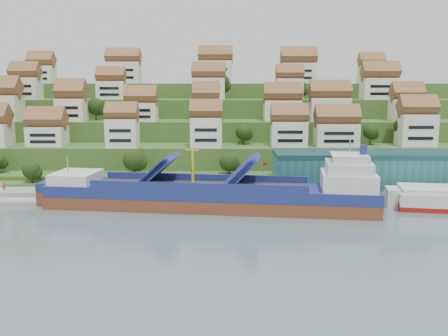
{
  "coord_description": "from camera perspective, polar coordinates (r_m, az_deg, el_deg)",
  "views": [
    {
      "loc": [
        8.86,
        -121.91,
        31.15
      ],
      "look_at": [
        7.64,
        14.0,
        8.0
      ],
      "focal_mm": 40.0,
      "sensor_mm": 36.0,
      "label": 1
    }
  ],
  "objects": [
    {
      "name": "warehouse",
      "position": [
        147.42,
        17.52,
        -0.14
      ],
      "size": [
        60.0,
        15.0,
        10.0
      ],
      "primitive_type": "cube",
      "color": "#246263",
      "rests_on": "quay"
    },
    {
      "name": "flagpole",
      "position": [
        134.44,
        4.45,
        -0.76
      ],
      "size": [
        1.28,
        0.16,
        8.0
      ],
      "color": "gray",
      "rests_on": "quay"
    },
    {
      "name": "hillside_trees",
      "position": [
        168.38,
        -5.42,
        4.82
      ],
      "size": [
        144.99,
        62.14,
        31.61
      ],
      "color": "#203812",
      "rests_on": "ground"
    },
    {
      "name": "ground",
      "position": [
        126.14,
        -3.54,
        -4.65
      ],
      "size": [
        300.0,
        300.0,
        0.0
      ],
      "primitive_type": "plane",
      "color": "slate",
      "rests_on": "ground"
    },
    {
      "name": "hillside_village",
      "position": [
        182.97,
        -1.66,
        7.54
      ],
      "size": [
        155.67,
        63.92,
        29.26
      ],
      "color": "silver",
      "rests_on": "ground"
    },
    {
      "name": "hillside",
      "position": [
        226.57,
        -1.73,
        4.47
      ],
      "size": [
        260.0,
        128.0,
        31.0
      ],
      "color": "#2D4C1E",
      "rests_on": "ground"
    },
    {
      "name": "cargo_ship",
      "position": [
        124.77,
        -0.61,
        -3.16
      ],
      "size": [
        83.42,
        22.68,
        18.35
      ],
      "rotation": [
        0.0,
        0.0,
        -0.12
      ],
      "color": "brown",
      "rests_on": "ground"
    },
    {
      "name": "quay",
      "position": [
        140.61,
        5.05,
        -2.71
      ],
      "size": [
        180.0,
        14.0,
        2.2
      ],
      "primitive_type": "cube",
      "color": "gray",
      "rests_on": "ground"
    }
  ]
}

